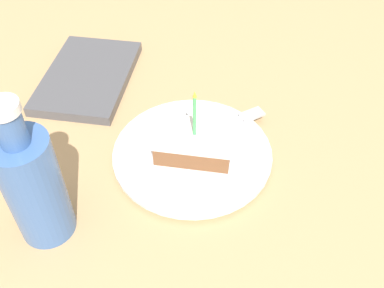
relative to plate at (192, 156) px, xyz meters
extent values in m
cube|color=tan|center=(0.00, 0.02, -0.03)|extent=(2.40, 2.40, 0.04)
cylinder|color=silver|center=(0.00, 0.00, 0.00)|extent=(0.26, 0.26, 0.02)
cylinder|color=silver|center=(0.00, 0.00, 0.00)|extent=(0.27, 0.27, 0.01)
cube|color=brown|center=(0.01, 0.00, 0.03)|extent=(0.08, 0.12, 0.03)
cube|color=silver|center=(0.01, 0.00, 0.05)|extent=(0.09, 0.13, 0.01)
cylinder|color=#4CBF66|center=(0.01, 0.00, 0.09)|extent=(0.01, 0.01, 0.08)
cone|color=yellow|center=(0.01, 0.00, 0.13)|extent=(0.01, 0.01, 0.01)
cube|color=#B2B2B7|center=(0.05, -0.02, 0.01)|extent=(0.09, 0.11, 0.00)
cube|color=#B2B2B7|center=(0.11, -0.09, 0.01)|extent=(0.05, 0.05, 0.00)
cylinder|color=#3F66A5|center=(-0.17, 0.19, 0.08)|extent=(0.08, 0.08, 0.18)
cylinder|color=#3F66A5|center=(-0.17, 0.19, 0.20)|extent=(0.04, 0.04, 0.05)
cylinder|color=white|center=(-0.17, 0.19, 0.23)|extent=(0.04, 0.04, 0.01)
cube|color=#4C4C51|center=(0.18, 0.24, 0.00)|extent=(0.25, 0.16, 0.02)
camera|label=1|loc=(-0.51, -0.08, 0.56)|focal=42.00mm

